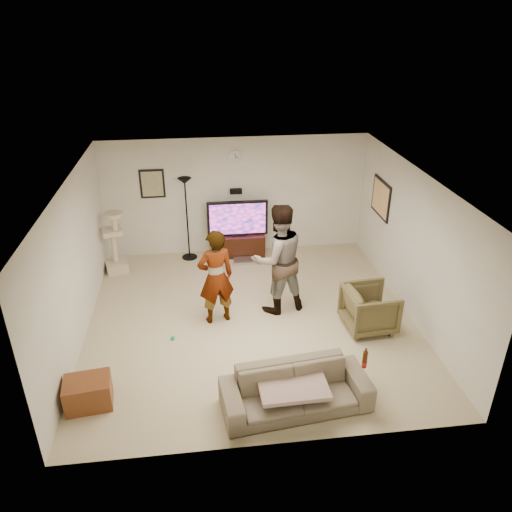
{
  "coord_description": "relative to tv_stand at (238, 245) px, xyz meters",
  "views": [
    {
      "loc": [
        -0.8,
        -7.06,
        4.81
      ],
      "look_at": [
        0.11,
        0.2,
        1.11
      ],
      "focal_mm": 34.61,
      "sensor_mm": 36.0,
      "label": 1
    }
  ],
  "objects": [
    {
      "name": "wall_clock",
      "position": [
        -0.01,
        0.22,
        1.87
      ],
      "size": [
        0.26,
        0.04,
        0.26
      ],
      "primitive_type": "cylinder",
      "rotation": [
        1.57,
        0.0,
        0.0
      ],
      "color": "white",
      "rests_on": "wall_back"
    },
    {
      "name": "tv_screen",
      "position": [
        0.0,
        -0.04,
        0.61
      ],
      "size": [
        1.17,
        0.01,
        0.66
      ],
      "primitive_type": "cube",
      "color": "#FA3EA4",
      "rests_on": "tv"
    },
    {
      "name": "tv",
      "position": [
        0.0,
        0.0,
        0.61
      ],
      "size": [
        1.27,
        0.08,
        0.76
      ],
      "primitive_type": "cube",
      "color": "black",
      "rests_on": "tv_stand"
    },
    {
      "name": "person_right",
      "position": [
        0.49,
        -2.22,
        0.75
      ],
      "size": [
        1.12,
        0.97,
        1.97
      ],
      "primitive_type": "imported",
      "rotation": [
        0.0,
        0.0,
        3.41
      ],
      "color": "#3A4487",
      "rests_on": "floor"
    },
    {
      "name": "armchair",
      "position": [
        1.91,
        -3.0,
        0.13
      ],
      "size": [
        0.87,
        0.84,
        0.74
      ],
      "primitive_type": "imported",
      "rotation": [
        0.0,
        0.0,
        1.65
      ],
      "color": "brown",
      "rests_on": "floor"
    },
    {
      "name": "wall_back",
      "position": [
        -0.01,
        0.25,
        1.02
      ],
      "size": [
        5.5,
        0.04,
        2.5
      ],
      "primitive_type": "cube",
      "color": "beige",
      "rests_on": "floor"
    },
    {
      "name": "throw_blanket",
      "position": [
        0.29,
        -4.65,
        0.15
      ],
      "size": [
        0.92,
        0.72,
        0.06
      ],
      "primitive_type": "cube",
      "rotation": [
        0.0,
        0.0,
        0.02
      ],
      "color": "tan",
      "rests_on": "sofa"
    },
    {
      "name": "wall_left",
      "position": [
        -2.76,
        -2.5,
        1.02
      ],
      "size": [
        0.04,
        5.5,
        2.5
      ],
      "primitive_type": "cube",
      "color": "beige",
      "rests_on": "floor"
    },
    {
      "name": "wall_front",
      "position": [
        -0.01,
        -5.25,
        1.02
      ],
      "size": [
        5.5,
        0.04,
        2.5
      ],
      "primitive_type": "cube",
      "color": "beige",
      "rests_on": "floor"
    },
    {
      "name": "person_left",
      "position": [
        -0.58,
        -2.46,
        0.6
      ],
      "size": [
        0.69,
        0.54,
        1.68
      ],
      "primitive_type": "imported",
      "rotation": [
        0.0,
        0.0,
        3.4
      ],
      "color": "#B4B6BF",
      "rests_on": "floor"
    },
    {
      "name": "wall_speaker",
      "position": [
        -0.01,
        0.19,
        1.15
      ],
      "size": [
        0.25,
        0.1,
        0.1
      ],
      "primitive_type": "cube",
      "color": "black",
      "rests_on": "wall_back"
    },
    {
      "name": "floor",
      "position": [
        -0.01,
        -2.5,
        -0.24
      ],
      "size": [
        5.5,
        5.5,
        0.02
      ],
      "primitive_type": "cube",
      "color": "#BAB28B",
      "rests_on": "ground"
    },
    {
      "name": "ceiling",
      "position": [
        -0.01,
        -2.5,
        2.28
      ],
      "size": [
        5.5,
        5.5,
        0.02
      ],
      "primitive_type": "cube",
      "color": "silver",
      "rests_on": "wall_back"
    },
    {
      "name": "wall_right",
      "position": [
        2.74,
        -2.5,
        1.02
      ],
      "size": [
        0.04,
        5.5,
        2.5
      ],
      "primitive_type": "cube",
      "color": "beige",
      "rests_on": "floor"
    },
    {
      "name": "picture_right",
      "position": [
        2.72,
        -0.9,
        1.27
      ],
      "size": [
        0.03,
        0.78,
        0.62
      ],
      "primitive_type": "cube",
      "color": "tan",
      "rests_on": "wall_right"
    },
    {
      "name": "tv_stand",
      "position": [
        0.0,
        0.0,
        0.0
      ],
      "size": [
        1.13,
        0.45,
        0.47
      ],
      "primitive_type": "cube",
      "color": "black",
      "rests_on": "floor"
    },
    {
      "name": "cat_tree",
      "position": [
        -2.52,
        -0.44,
        0.41
      ],
      "size": [
        0.51,
        0.51,
        1.29
      ],
      "primitive_type": "cube",
      "rotation": [
        0.0,
        0.0,
        0.27
      ],
      "color": "#C8B696",
      "rests_on": "floor"
    },
    {
      "name": "floor_lamp",
      "position": [
        -1.05,
        -0.02,
        0.65
      ],
      "size": [
        0.32,
        0.32,
        1.77
      ],
      "primitive_type": "cylinder",
      "color": "black",
      "rests_on": "floor"
    },
    {
      "name": "side_table",
      "position": [
        -2.41,
        -4.27,
        -0.03
      ],
      "size": [
        0.66,
        0.53,
        0.4
      ],
      "primitive_type": "cube",
      "rotation": [
        0.0,
        0.0,
        0.13
      ],
      "color": "#5E2F17",
      "rests_on": "floor"
    },
    {
      "name": "beer_bottle",
      "position": [
        1.25,
        -4.65,
        0.46
      ],
      "size": [
        0.06,
        0.06,
        0.25
      ],
      "primitive_type": "cylinder",
      "color": "#3E1A07",
      "rests_on": "sofa"
    },
    {
      "name": "picture_back",
      "position": [
        -1.71,
        0.23,
        1.37
      ],
      "size": [
        0.42,
        0.03,
        0.52
      ],
      "primitive_type": "cube",
      "color": "gray",
      "rests_on": "wall_back"
    },
    {
      "name": "sofa",
      "position": [
        0.34,
        -4.65,
        0.05
      ],
      "size": [
        2.04,
        0.98,
        0.57
      ],
      "primitive_type": "imported",
      "rotation": [
        0.0,
        0.0,
        0.11
      ],
      "color": "#6A5E4B",
      "rests_on": "floor"
    },
    {
      "name": "toy_ball",
      "position": [
        -1.33,
        -2.94,
        -0.2
      ],
      "size": [
        0.07,
        0.07,
        0.07
      ],
      "primitive_type": "sphere",
      "color": "#109E94",
      "rests_on": "floor"
    },
    {
      "name": "console_box",
      "position": [
        0.07,
        -0.4,
        -0.2
      ],
      "size": [
        0.4,
        0.3,
        0.07
      ],
      "primitive_type": "cube",
      "color": "silver",
      "rests_on": "floor"
    }
  ]
}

